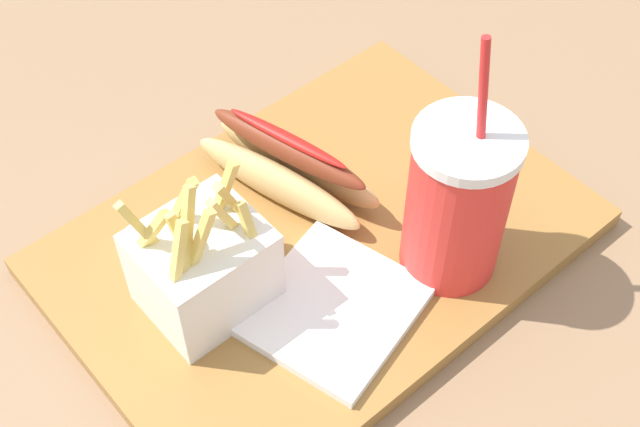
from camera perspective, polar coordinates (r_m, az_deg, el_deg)
The scene contains 7 objects.
ground_plane at distance 0.80m, azimuth -0.00°, elevation -2.75°, with size 2.40×2.40×0.02m, color #8C6B4C.
food_tray at distance 0.78m, azimuth -0.00°, elevation -1.87°, with size 0.45×0.32×0.02m, color olive.
soda_cup at distance 0.71m, azimuth 8.96°, elevation 0.77°, with size 0.09×0.09×0.24m.
fries_basket at distance 0.70m, azimuth -7.63°, elevation -3.43°, with size 0.10×0.09×0.15m.
hot_dog_1 at distance 0.79m, azimuth -2.08°, elevation 3.09°, with size 0.10×0.19×0.07m.
ketchup_cup_1 at distance 0.77m, azimuth -11.60°, elevation -1.70°, with size 0.03×0.03×0.02m.
napkin_stack at distance 0.72m, azimuth 0.85°, elevation -6.19°, with size 0.13×0.12×0.01m, color white.
Camera 1 is at (-0.31, -0.36, 0.63)m, focal length 49.02 mm.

